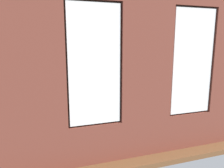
{
  "coord_description": "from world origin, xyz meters",
  "views": [
    {
      "loc": [
        1.79,
        5.82,
        2.09
      ],
      "look_at": [
        -0.02,
        0.4,
        0.98
      ],
      "focal_mm": 35.0,
      "sensor_mm": 36.0,
      "label": 1
    }
  ],
  "objects_px": {
    "remote_gray": "(107,98)",
    "potted_plant_near_tv": "(24,105)",
    "potted_plant_between_couches": "(163,111)",
    "coffee_table": "(107,100)",
    "remote_black": "(117,96)",
    "potted_plant_by_left_couch": "(155,91)",
    "potted_plant_beside_window_right": "(23,132)",
    "couch_left": "(192,103)",
    "couch_by_window": "(109,128)",
    "papasan_chair": "(77,92)",
    "candle_jar": "(95,99)",
    "media_console": "(6,111)",
    "potted_plant_foreground_right": "(20,85)",
    "tv_flatscreen": "(3,86)",
    "cup_ceramic": "(111,98)"
  },
  "relations": [
    {
      "from": "remote_gray",
      "to": "potted_plant_near_tv",
      "type": "xyz_separation_m",
      "value": [
        2.25,
        0.66,
        0.18
      ]
    },
    {
      "from": "potted_plant_near_tv",
      "to": "potted_plant_between_couches",
      "type": "distance_m",
      "value": 3.25
    },
    {
      "from": "coffee_table",
      "to": "remote_black",
      "type": "xyz_separation_m",
      "value": [
        -0.37,
        -0.14,
        0.06
      ]
    },
    {
      "from": "potted_plant_by_left_couch",
      "to": "potted_plant_beside_window_right",
      "type": "distance_m",
      "value": 4.87
    },
    {
      "from": "couch_left",
      "to": "potted_plant_by_left_couch",
      "type": "height_order",
      "value": "couch_left"
    },
    {
      "from": "couch_left",
      "to": "coffee_table",
      "type": "bearing_deg",
      "value": -110.4
    },
    {
      "from": "couch_by_window",
      "to": "potted_plant_beside_window_right",
      "type": "distance_m",
      "value": 1.66
    },
    {
      "from": "couch_by_window",
      "to": "potted_plant_beside_window_right",
      "type": "bearing_deg",
      "value": 3.48
    },
    {
      "from": "papasan_chair",
      "to": "potted_plant_by_left_couch",
      "type": "height_order",
      "value": "papasan_chair"
    },
    {
      "from": "couch_left",
      "to": "remote_black",
      "type": "bearing_deg",
      "value": -117.26
    },
    {
      "from": "potted_plant_near_tv",
      "to": "potted_plant_between_couches",
      "type": "relative_size",
      "value": 1.21
    },
    {
      "from": "papasan_chair",
      "to": "coffee_table",
      "type": "bearing_deg",
      "value": 123.53
    },
    {
      "from": "coffee_table",
      "to": "potted_plant_between_couches",
      "type": "relative_size",
      "value": 1.68
    },
    {
      "from": "candle_jar",
      "to": "potted_plant_between_couches",
      "type": "bearing_deg",
      "value": 123.05
    },
    {
      "from": "potted_plant_by_left_couch",
      "to": "remote_gray",
      "type": "bearing_deg",
      "value": 15.84
    },
    {
      "from": "remote_black",
      "to": "papasan_chair",
      "type": "distance_m",
      "value": 1.43
    },
    {
      "from": "media_console",
      "to": "papasan_chair",
      "type": "distance_m",
      "value": 2.25
    },
    {
      "from": "candle_jar",
      "to": "potted_plant_beside_window_right",
      "type": "xyz_separation_m",
      "value": [
        1.8,
        1.93,
        0.01
      ]
    },
    {
      "from": "couch_left",
      "to": "coffee_table",
      "type": "distance_m",
      "value": 2.5
    },
    {
      "from": "remote_black",
      "to": "potted_plant_beside_window_right",
      "type": "bearing_deg",
      "value": 75.01
    },
    {
      "from": "potted_plant_foreground_right",
      "to": "potted_plant_between_couches",
      "type": "distance_m",
      "value": 4.69
    },
    {
      "from": "tv_flatscreen",
      "to": "potted_plant_near_tv",
      "type": "height_order",
      "value": "tv_flatscreen"
    },
    {
      "from": "potted_plant_by_left_couch",
      "to": "media_console",
      "type": "bearing_deg",
      "value": 3.74
    },
    {
      "from": "remote_gray",
      "to": "couch_by_window",
      "type": "bearing_deg",
      "value": -160.93
    },
    {
      "from": "candle_jar",
      "to": "remote_gray",
      "type": "distance_m",
      "value": 0.42
    },
    {
      "from": "potted_plant_near_tv",
      "to": "potted_plant_between_couches",
      "type": "xyz_separation_m",
      "value": [
        -3.0,
        1.24,
        -0.09
      ]
    },
    {
      "from": "couch_by_window",
      "to": "potted_plant_by_left_couch",
      "type": "height_order",
      "value": "couch_by_window"
    },
    {
      "from": "tv_flatscreen",
      "to": "potted_plant_by_left_couch",
      "type": "distance_m",
      "value": 4.76
    },
    {
      "from": "remote_gray",
      "to": "potted_plant_between_couches",
      "type": "bearing_deg",
      "value": -123.4
    },
    {
      "from": "couch_by_window",
      "to": "candle_jar",
      "type": "relative_size",
      "value": 15.72
    },
    {
      "from": "potted_plant_beside_window_right",
      "to": "potted_plant_near_tv",
      "type": "bearing_deg",
      "value": -88.1
    },
    {
      "from": "couch_left",
      "to": "potted_plant_foreground_right",
      "type": "bearing_deg",
      "value": -115.28
    },
    {
      "from": "potted_plant_near_tv",
      "to": "potted_plant_by_left_couch",
      "type": "distance_m",
      "value": 4.35
    },
    {
      "from": "candle_jar",
      "to": "potted_plant_between_couches",
      "type": "relative_size",
      "value": 0.14
    },
    {
      "from": "potted_plant_foreground_right",
      "to": "potted_plant_beside_window_right",
      "type": "distance_m",
      "value": 3.55
    },
    {
      "from": "couch_by_window",
      "to": "potted_plant_by_left_couch",
      "type": "distance_m",
      "value": 3.51
    },
    {
      "from": "remote_gray",
      "to": "media_console",
      "type": "bearing_deg",
      "value": 120.03
    },
    {
      "from": "cup_ceramic",
      "to": "remote_black",
      "type": "distance_m",
      "value": 0.37
    },
    {
      "from": "couch_left",
      "to": "remote_black",
      "type": "distance_m",
      "value": 2.23
    },
    {
      "from": "candle_jar",
      "to": "media_console",
      "type": "bearing_deg",
      "value": -8.48
    },
    {
      "from": "couch_by_window",
      "to": "potted_plant_between_couches",
      "type": "relative_size",
      "value": 2.16
    },
    {
      "from": "couch_by_window",
      "to": "potted_plant_by_left_couch",
      "type": "xyz_separation_m",
      "value": [
        -2.47,
        -2.49,
        0.07
      ]
    },
    {
      "from": "media_console",
      "to": "potted_plant_near_tv",
      "type": "height_order",
      "value": "potted_plant_near_tv"
    },
    {
      "from": "remote_gray",
      "to": "potted_plant_between_couches",
      "type": "distance_m",
      "value": 2.05
    },
    {
      "from": "potted_plant_by_left_couch",
      "to": "couch_by_window",
      "type": "bearing_deg",
      "value": 45.23
    },
    {
      "from": "potted_plant_by_left_couch",
      "to": "potted_plant_beside_window_right",
      "type": "xyz_separation_m",
      "value": [
        4.12,
        2.59,
        0.1
      ]
    },
    {
      "from": "candle_jar",
      "to": "potted_plant_foreground_right",
      "type": "xyz_separation_m",
      "value": [
        2.09,
        -1.6,
        0.21
      ]
    },
    {
      "from": "couch_by_window",
      "to": "tv_flatscreen",
      "type": "relative_size",
      "value": 1.46
    },
    {
      "from": "couch_left",
      "to": "potted_plant_beside_window_right",
      "type": "height_order",
      "value": "potted_plant_beside_window_right"
    },
    {
      "from": "couch_by_window",
      "to": "coffee_table",
      "type": "distance_m",
      "value": 2.03
    }
  ]
}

